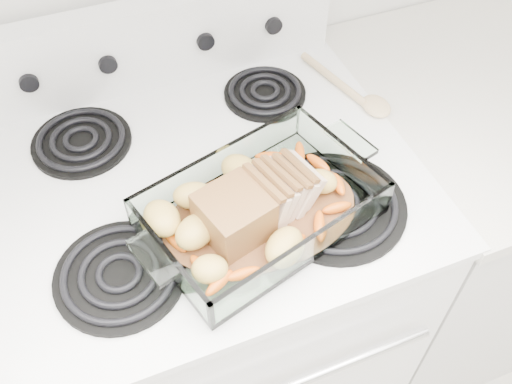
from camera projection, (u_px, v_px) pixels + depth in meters
name	position (u px, v px, depth m)	size (l,w,h in m)	color
electric_range	(216.00, 296.00, 1.39)	(0.78, 0.70, 1.12)	white
counter_right	(445.00, 220.00, 1.56)	(0.58, 0.68, 0.93)	silver
baking_dish	(260.00, 212.00, 0.95)	(0.37, 0.24, 0.07)	silver
pork_roast	(249.00, 205.00, 0.93)	(0.21, 0.10, 0.08)	brown
roast_vegetables	(250.00, 193.00, 0.97)	(0.36, 0.20, 0.04)	#D25504
wooden_spoon	(357.00, 94.00, 1.17)	(0.10, 0.24, 0.02)	tan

